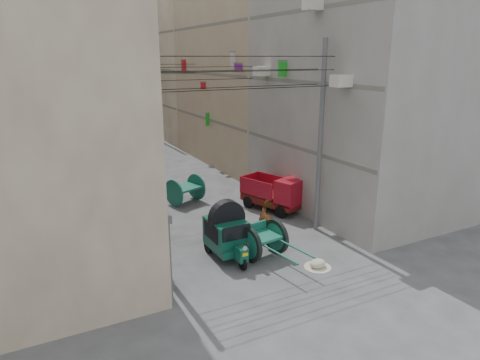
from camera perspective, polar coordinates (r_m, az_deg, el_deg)
ground at (r=13.07m, az=13.47°, el=-18.25°), size 140.00×140.00×0.00m
building_row_left at (r=42.10m, az=-29.05°, el=13.05°), size 8.00×62.00×14.00m
building_row_right at (r=44.81m, az=-7.58°, el=14.94°), size 8.00×62.00×14.00m
end_cap_building at (r=74.33m, az=-22.43°, el=14.36°), size 22.00×10.00×13.00m
shutters_left at (r=19.54m, az=-15.93°, el=-1.76°), size 0.18×14.40×2.88m
signboards at (r=30.76m, az=-13.46°, el=8.49°), size 8.22×40.52×5.67m
ac_units at (r=19.13m, az=8.16°, el=16.41°), size 0.70×6.55×3.35m
utility_poles at (r=26.23m, az=-10.96°, el=8.64°), size 7.40×22.20×8.00m
overhead_cables at (r=23.55m, az=-9.43°, el=14.66°), size 7.40×22.52×1.12m
auto_rickshaw at (r=16.09m, az=-1.75°, el=-6.89°), size 1.39×2.42×1.70m
tonga_cart at (r=16.14m, az=3.11°, el=-7.96°), size 1.58×3.12×1.35m
mini_truck at (r=20.80m, az=5.12°, el=-2.01°), size 2.35×3.38×1.74m
second_cart at (r=22.13m, az=-7.32°, el=-1.21°), size 1.95×1.84×1.39m
feed_sack at (r=15.86m, az=10.31°, el=-10.90°), size 0.61×0.49×0.31m
horse at (r=17.65m, az=4.02°, el=-5.67°), size 1.15×1.89×1.49m
distant_car_white at (r=26.87m, az=-13.65°, el=1.24°), size 2.49×3.75×1.19m
distant_car_grey at (r=35.31m, az=-12.32°, el=4.75°), size 1.52×3.41×1.09m
distant_car_green at (r=52.29m, az=-20.49°, el=7.78°), size 2.50×4.40×1.20m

